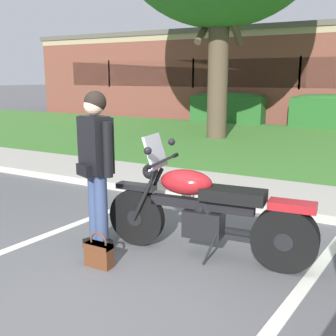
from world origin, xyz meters
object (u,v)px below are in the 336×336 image
object	(u,v)px
handbag	(99,253)
brick_building	(324,75)
motorcycle	(213,212)
hedge_center_left	(327,111)
hedge_left	(228,107)
rider_person	(96,160)

from	to	relation	value
handbag	brick_building	xyz separation A→B (m)	(-0.73, 18.73, 1.75)
motorcycle	hedge_center_left	world-z (taller)	motorcycle
hedge_left	hedge_center_left	size ratio (longest dim) A/B	1.18
motorcycle	brick_building	distance (m)	18.12
rider_person	handbag	xyz separation A→B (m)	(0.28, -0.36, -0.85)
rider_person	handbag	size ratio (longest dim) A/B	4.74
rider_person	brick_building	xyz separation A→B (m)	(-0.45, 18.37, 0.90)
brick_building	hedge_left	bearing A→B (deg)	-113.30
handbag	hedge_center_left	world-z (taller)	hedge_center_left
motorcycle	hedge_left	world-z (taller)	motorcycle
hedge_left	hedge_center_left	distance (m)	3.72
hedge_center_left	handbag	bearing A→B (deg)	-91.61
hedge_left	hedge_center_left	world-z (taller)	same
rider_person	hedge_center_left	xyz separation A→B (m)	(0.63, 12.24, -0.34)
rider_person	handbag	bearing A→B (deg)	-52.17
handbag	hedge_left	bearing A→B (deg)	104.97
handbag	hedge_left	distance (m)	13.05
hedge_center_left	brick_building	bearing A→B (deg)	99.97
motorcycle	hedge_center_left	bearing A→B (deg)	92.66
hedge_left	motorcycle	bearing A→B (deg)	-70.18
rider_person	hedge_left	size ratio (longest dim) A/B	0.58
motorcycle	hedge_left	size ratio (longest dim) A/B	0.77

